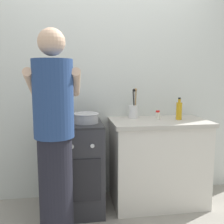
{
  "coord_description": "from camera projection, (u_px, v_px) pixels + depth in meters",
  "views": [
    {
      "loc": [
        -0.34,
        -2.4,
        1.37
      ],
      "look_at": [
        0.05,
        0.12,
        1.0
      ],
      "focal_mm": 41.59,
      "sensor_mm": 36.0,
      "label": 1
    }
  ],
  "objects": [
    {
      "name": "countertop",
      "position": [
        158.0,
        161.0,
        2.76
      ],
      "size": [
        1.0,
        0.6,
        0.9
      ],
      "color": "silver",
      "rests_on": "ground"
    },
    {
      "name": "utensil_crock",
      "position": [
        133.0,
        110.0,
        2.81
      ],
      "size": [
        0.1,
        0.1,
        0.32
      ],
      "color": "silver",
      "rests_on": "countertop"
    },
    {
      "name": "oil_bottle",
      "position": [
        179.0,
        111.0,
        2.71
      ],
      "size": [
        0.06,
        0.06,
        0.23
      ],
      "color": "gold",
      "rests_on": "countertop"
    },
    {
      "name": "ground",
      "position": [
        109.0,
        213.0,
        2.59
      ],
      "size": [
        6.0,
        6.0,
        0.0
      ],
      "primitive_type": "plane",
      "color": "gray"
    },
    {
      "name": "stove_range",
      "position": [
        73.0,
        166.0,
        2.62
      ],
      "size": [
        0.6,
        0.62,
        0.9
      ],
      "color": "#2D2D33",
      "rests_on": "ground"
    },
    {
      "name": "person",
      "position": [
        55.0,
        142.0,
        1.97
      ],
      "size": [
        0.41,
        0.5,
        1.7
      ],
      "color": "black",
      "rests_on": "ground"
    },
    {
      "name": "pot",
      "position": [
        57.0,
        116.0,
        2.53
      ],
      "size": [
        0.26,
        0.19,
        0.14
      ],
      "color": "#38383D",
      "rests_on": "stove_range"
    },
    {
      "name": "back_wall",
      "position": [
        120.0,
        85.0,
        2.93
      ],
      "size": [
        3.2,
        0.1,
        2.5
      ],
      "color": "silver",
      "rests_on": "ground"
    },
    {
      "name": "mixing_bowl",
      "position": [
        86.0,
        118.0,
        2.53
      ],
      "size": [
        0.26,
        0.26,
        0.1
      ],
      "color": "#B7B7BC",
      "rests_on": "stove_range"
    },
    {
      "name": "spice_bottle",
      "position": [
        158.0,
        115.0,
        2.73
      ],
      "size": [
        0.04,
        0.04,
        0.09
      ],
      "color": "silver",
      "rests_on": "countertop"
    }
  ]
}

